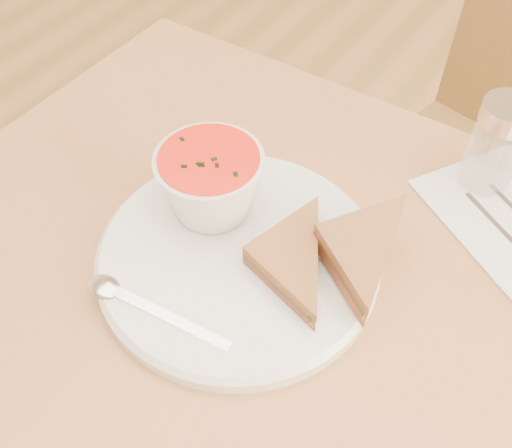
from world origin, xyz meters
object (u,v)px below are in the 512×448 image
Objects in this scene: dining_table at (302,444)px; plate at (238,257)px; soup_bowl at (211,186)px; condiment_shaker at (497,145)px; chair_far at (478,198)px.

dining_table is 3.29× the size of plate.
condiment_shaker reaches higher than soup_bowl.
plate is at bearing 175.73° from dining_table.
chair_far is 0.61m from soup_bowl.
condiment_shaker is at bearing 76.04° from dining_table.
condiment_shaker is (0.07, 0.27, 0.43)m from dining_table.
chair_far is 0.40m from condiment_shaker.
condiment_shaker is (0.01, -0.24, 0.31)m from chair_far.
dining_table is 8.65× the size of condiment_shaker.
plate reaches higher than dining_table.
chair_far is 8.42× the size of soup_bowl.
soup_bowl reaches higher than dining_table.
chair_far reaches higher than condiment_shaker.
soup_bowl is (-0.06, 0.03, 0.05)m from plate.
dining_table is at bearing -103.96° from condiment_shaker.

